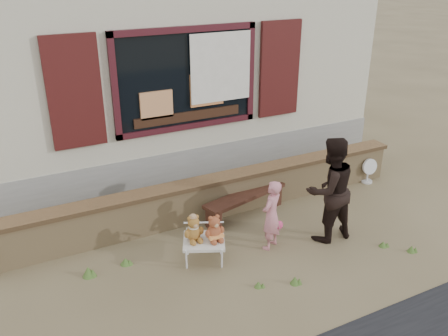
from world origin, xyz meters
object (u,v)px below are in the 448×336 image
folding_chair (204,242)px  child (271,215)px  teddy_bear_left (193,228)px  teddy_bear_right (214,227)px  bench (245,200)px  adult (330,190)px

folding_chair → child: child is taller
folding_chair → teddy_bear_left: bearing=-180.0°
folding_chair → teddy_bear_right: size_ratio=1.87×
folding_chair → bench: bearing=61.9°
adult → folding_chair: bearing=-7.3°
bench → teddy_bear_right: (-1.01, -0.92, 0.25)m
teddy_bear_right → adult: size_ratio=0.24×
adult → teddy_bear_right: bearing=-6.0°
bench → adult: (0.76, -1.13, 0.51)m
bench → child: (-0.13, -0.97, 0.24)m
child → teddy_bear_left: bearing=-38.5°
child → adult: 0.94m
teddy_bear_left → teddy_bear_right: 0.28m
bench → folding_chair: bearing=-157.0°
teddy_bear_right → child: bearing=21.2°
bench → teddy_bear_right: bearing=-151.8°
teddy_bear_left → adult: 2.06m
bench → teddy_bear_left: teddy_bear_left is taller
bench → folding_chair: bench is taller
folding_chair → teddy_bear_left: 0.27m
folding_chair → child: bearing=18.3°
child → adult: size_ratio=0.66×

